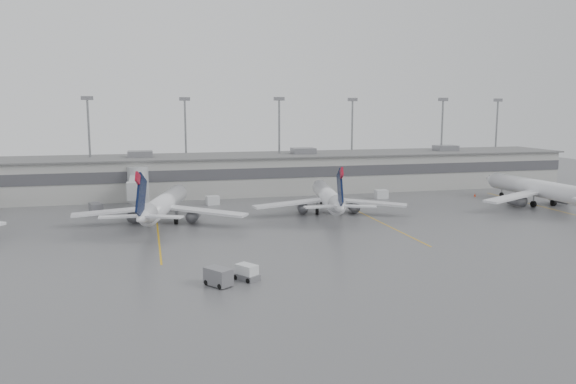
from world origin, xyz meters
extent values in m
plane|color=#555558|center=(0.00, 0.00, 0.00)|extent=(260.00, 260.00, 0.00)
cube|color=#A6A6A1|center=(0.00, 58.00, 4.00)|extent=(150.00, 16.00, 8.00)
cube|color=#47474C|center=(0.00, 49.95, 5.00)|extent=(150.00, 0.15, 2.20)
cube|color=#606060|center=(0.00, 58.00, 8.05)|extent=(152.00, 17.00, 0.30)
cube|color=slate|center=(50.00, 58.00, 8.80)|extent=(5.00, 4.00, 1.30)
cylinder|color=gray|center=(-30.00, 60.00, 10.00)|extent=(0.44, 0.44, 20.00)
cube|color=slate|center=(-30.00, 60.00, 20.20)|extent=(2.40, 0.50, 0.80)
cylinder|color=gray|center=(-10.00, 67.50, 10.00)|extent=(0.44, 0.44, 20.00)
cube|color=slate|center=(-10.00, 67.50, 20.20)|extent=(2.40, 0.50, 0.80)
cylinder|color=gray|center=(10.00, 60.00, 10.00)|extent=(0.44, 0.44, 20.00)
cube|color=slate|center=(10.00, 60.00, 20.20)|extent=(2.40, 0.50, 0.80)
cylinder|color=gray|center=(30.00, 67.50, 10.00)|extent=(0.44, 0.44, 20.00)
cube|color=slate|center=(30.00, 67.50, 20.20)|extent=(2.40, 0.50, 0.80)
cylinder|color=gray|center=(50.00, 60.00, 10.00)|extent=(0.44, 0.44, 20.00)
cube|color=slate|center=(50.00, 60.00, 20.20)|extent=(2.40, 0.50, 0.80)
cylinder|color=gray|center=(70.00, 67.50, 10.00)|extent=(0.44, 0.44, 20.00)
cube|color=slate|center=(70.00, 67.50, 20.20)|extent=(2.40, 0.50, 0.80)
cylinder|color=#96999B|center=(-20.50, 50.00, 3.50)|extent=(4.00, 4.00, 7.00)
cube|color=#96999B|center=(-20.50, 43.50, 4.30)|extent=(2.80, 13.00, 2.60)
cube|color=#96999B|center=(-20.50, 36.00, 4.30)|extent=(3.40, 2.40, 3.00)
cylinder|color=gray|center=(-20.50, 36.00, 1.40)|extent=(0.70, 0.70, 2.80)
cube|color=black|center=(-20.50, 36.00, 0.35)|extent=(2.20, 1.20, 0.70)
cube|color=#E1A40D|center=(-17.50, 24.00, 0.01)|extent=(0.25, 40.00, 0.01)
cube|color=#E1A40D|center=(17.50, 24.00, 0.01)|extent=(0.25, 40.00, 0.01)
cube|color=#E1A40D|center=(52.50, 24.00, 0.01)|extent=(0.25, 40.00, 0.01)
cylinder|color=white|center=(-16.13, 29.82, 3.05)|extent=(8.56, 22.38, 3.05)
cone|color=white|center=(-12.96, 42.00, 3.05)|extent=(3.66, 3.52, 3.05)
cone|color=white|center=(-19.52, 16.75, 3.45)|extent=(4.22, 5.68, 3.05)
cube|color=white|center=(-23.72, 28.85, 2.23)|extent=(13.33, 3.43, 0.36)
cube|color=white|center=(-9.96, 25.28, 2.23)|extent=(12.54, 9.33, 0.36)
cube|color=black|center=(-19.64, 16.26, 6.40)|extent=(1.73, 5.61, 6.64)
cube|color=maroon|center=(-19.98, 14.98, 9.04)|extent=(0.81, 2.06, 1.93)
cylinder|color=black|center=(-13.83, 38.66, 0.46)|extent=(0.57, 0.97, 0.91)
cylinder|color=black|center=(-18.70, 28.39, 0.56)|extent=(0.72, 1.20, 1.12)
cylinder|color=black|center=(-14.57, 27.32, 0.56)|extent=(0.72, 1.20, 1.12)
cylinder|color=white|center=(11.87, 31.10, 2.94)|extent=(6.73, 21.72, 2.94)
cone|color=white|center=(14.03, 43.05, 2.94)|extent=(3.38, 3.22, 2.94)
cone|color=white|center=(9.55, 18.28, 3.33)|extent=(3.76, 5.34, 2.94)
cube|color=white|center=(4.63, 29.62, 2.15)|extent=(12.96, 4.24, 0.34)
cube|color=white|center=(18.12, 27.18, 2.15)|extent=(12.42, 8.27, 0.34)
cube|color=black|center=(9.46, 17.80, 6.17)|extent=(1.27, 5.48, 6.40)
cube|color=maroon|center=(9.23, 16.55, 8.72)|extent=(0.64, 2.00, 1.86)
cylinder|color=black|center=(13.44, 39.77, 0.44)|extent=(0.49, 0.93, 0.88)
cylinder|color=black|center=(9.49, 29.54, 0.54)|extent=(0.63, 1.14, 1.08)
cylinder|color=black|center=(13.54, 28.81, 0.54)|extent=(0.63, 1.14, 1.08)
cylinder|color=white|center=(52.61, 28.77, 3.24)|extent=(4.52, 23.88, 3.24)
cone|color=white|center=(51.89, 42.13, 3.24)|extent=(3.40, 3.19, 3.24)
cube|color=white|center=(45.24, 25.35, 2.37)|extent=(14.10, 7.67, 0.38)
cylinder|color=black|center=(52.09, 38.47, 0.49)|extent=(0.43, 0.99, 0.97)
cylinder|color=black|center=(50.47, 26.50, 0.59)|extent=(0.55, 1.21, 1.19)
cylinder|color=black|center=(54.99, 26.74, 0.59)|extent=(0.55, 1.21, 1.19)
cube|color=silver|center=(-8.77, -4.11, 0.85)|extent=(2.46, 2.66, 1.70)
cube|color=slate|center=(-8.77, -4.11, 0.33)|extent=(2.83, 3.08, 0.66)
cylinder|color=black|center=(-9.93, -3.77, 0.26)|extent=(0.47, 0.55, 0.53)
cylinder|color=black|center=(-8.69, -2.91, 0.26)|extent=(0.47, 0.55, 0.53)
cylinder|color=black|center=(-8.84, -5.32, 0.26)|extent=(0.47, 0.55, 0.53)
cylinder|color=black|center=(-7.61, -4.45, 0.26)|extent=(0.47, 0.55, 0.53)
cube|color=slate|center=(-11.97, -5.31, 0.99)|extent=(3.03, 3.34, 1.77)
cylinder|color=black|center=(-13.16, -4.88, 0.29)|extent=(0.52, 0.61, 0.58)
cylinder|color=black|center=(-10.78, -5.74, 0.29)|extent=(0.52, 0.61, 0.58)
cube|color=silver|center=(-6.85, 43.83, 0.84)|extent=(2.60, 1.94, 1.69)
cube|color=silver|center=(27.24, 42.86, 0.87)|extent=(2.51, 1.71, 1.75)
cube|color=slate|center=(-27.58, 39.23, 0.98)|extent=(2.71, 3.53, 1.95)
cone|color=red|center=(-19.46, 37.45, 0.33)|extent=(0.42, 0.42, 0.66)
cone|color=red|center=(19.02, 34.56, 0.38)|extent=(0.47, 0.47, 0.75)
cone|color=red|center=(47.20, 40.50, 0.33)|extent=(0.42, 0.42, 0.66)
camera|label=1|loc=(-18.73, -61.55, 18.34)|focal=35.00mm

